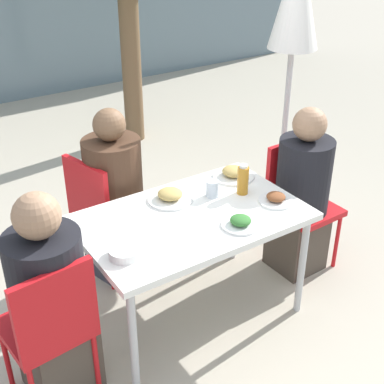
# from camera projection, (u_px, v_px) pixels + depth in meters

# --- Properties ---
(ground_plane) EXTENTS (24.00, 24.00, 0.00)m
(ground_plane) POSITION_uv_depth(u_px,v_px,m) (192.00, 313.00, 3.38)
(ground_plane) COLOR #B2A893
(dining_table) EXTENTS (1.27, 0.80, 0.73)m
(dining_table) POSITION_uv_depth(u_px,v_px,m) (192.00, 224.00, 3.06)
(dining_table) COLOR white
(dining_table) RESTS_ON ground
(chair_left) EXTENTS (0.44, 0.44, 0.88)m
(chair_left) POSITION_uv_depth(u_px,v_px,m) (50.00, 323.00, 2.56)
(chair_left) COLOR red
(chair_left) RESTS_ON ground
(person_left) EXTENTS (0.37, 0.37, 1.18)m
(person_left) POSITION_uv_depth(u_px,v_px,m) (51.00, 306.00, 2.62)
(person_left) COLOR #473D33
(person_left) RESTS_ON ground
(chair_right) EXTENTS (0.41, 0.41, 0.88)m
(chair_right) POSITION_uv_depth(u_px,v_px,m) (298.00, 195.00, 3.66)
(chair_right) COLOR red
(chair_right) RESTS_ON ground
(person_right) EXTENTS (0.35, 0.35, 1.18)m
(person_right) POSITION_uv_depth(u_px,v_px,m) (301.00, 197.00, 3.56)
(person_right) COLOR #473D33
(person_right) RESTS_ON ground
(chair_far) EXTENTS (0.49, 0.49, 0.88)m
(chair_far) POSITION_uv_depth(u_px,v_px,m) (101.00, 208.00, 3.50)
(chair_far) COLOR red
(chair_far) RESTS_ON ground
(person_far) EXTENTS (0.41, 0.41, 1.20)m
(person_far) POSITION_uv_depth(u_px,v_px,m) (115.00, 201.00, 3.50)
(person_far) COLOR #383842
(person_far) RESTS_ON ground
(closed_umbrella) EXTENTS (0.36, 0.36, 2.10)m
(closed_umbrella) POSITION_uv_depth(u_px,v_px,m) (295.00, 12.00, 3.74)
(closed_umbrella) COLOR #333333
(closed_umbrella) RESTS_ON ground
(plate_0) EXTENTS (0.21, 0.21, 0.06)m
(plate_0) POSITION_uv_depth(u_px,v_px,m) (240.00, 223.00, 2.92)
(plate_0) COLOR white
(plate_0) RESTS_ON dining_table
(plate_1) EXTENTS (0.27, 0.27, 0.07)m
(plate_1) POSITION_uv_depth(u_px,v_px,m) (234.00, 173.00, 3.43)
(plate_1) COLOR white
(plate_1) RESTS_ON dining_table
(plate_2) EXTENTS (0.21, 0.21, 0.06)m
(plate_2) POSITION_uv_depth(u_px,v_px,m) (276.00, 199.00, 3.15)
(plate_2) COLOR white
(plate_2) RESTS_ON dining_table
(plate_3) EXTENTS (0.27, 0.27, 0.07)m
(plate_3) POSITION_uv_depth(u_px,v_px,m) (170.00, 196.00, 3.17)
(plate_3) COLOR white
(plate_3) RESTS_ON dining_table
(bottle) EXTENTS (0.07, 0.07, 0.19)m
(bottle) POSITION_uv_depth(u_px,v_px,m) (243.00, 180.00, 3.21)
(bottle) COLOR #B7751E
(bottle) RESTS_ON dining_table
(drinking_cup) EXTENTS (0.08, 0.08, 0.10)m
(drinking_cup) POSITION_uv_depth(u_px,v_px,m) (212.00, 189.00, 3.20)
(drinking_cup) COLOR silver
(drinking_cup) RESTS_ON dining_table
(salad_bowl) EXTENTS (0.17, 0.17, 0.05)m
(salad_bowl) POSITION_uv_depth(u_px,v_px,m) (125.00, 252.00, 2.68)
(salad_bowl) COLOR white
(salad_bowl) RESTS_ON dining_table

